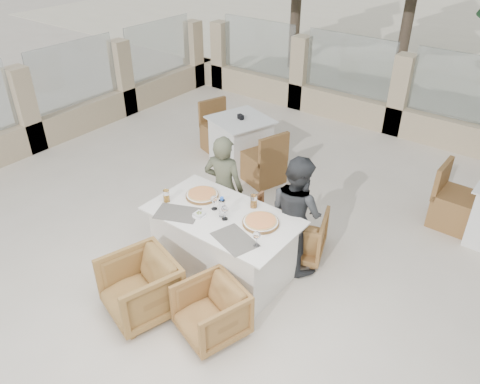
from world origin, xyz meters
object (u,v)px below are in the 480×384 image
Objects in this scene: beer_glass_right at (254,201)px; olive_dish at (199,214)px; wine_glass_corner at (257,238)px; bg_table_a at (241,142)px; diner_right at (296,213)px; dining_table at (223,244)px; armchair_far_right at (299,233)px; pizza_right at (261,222)px; wine_glass_centre at (214,202)px; pizza_left at (202,195)px; armchair_near_left at (140,288)px; wine_glass_near at (225,212)px; armchair_far_left at (232,210)px; diner_left at (224,188)px; water_bottle at (222,207)px; armchair_near_right at (211,312)px; beer_glass_left at (166,196)px.

beer_glass_right is 1.34× the size of olive_dish.
bg_table_a is (-1.95, 2.30, -0.48)m from wine_glass_corner.
bg_table_a is at bearing -19.15° from diner_right.
dining_table is 0.93m from armchair_far_right.
pizza_right reaches higher than dining_table.
wine_glass_centre reaches higher than pizza_right.
pizza_left is 1.21m from armchair_near_left.
diner_right reaches higher than pizza_left.
wine_glass_near reaches higher than dining_table.
beer_glass_right is 1.46m from armchair_near_left.
olive_dish is at bearing 176.97° from wine_glass_corner.
diner_left is at bearing 92.97° from armchair_far_left.
diner_left reaches higher than dining_table.
armchair_far_left is (-0.45, 0.71, -0.61)m from water_bottle.
wine_glass_centre reaches higher than pizza_left.
water_bottle is 0.84m from diner_right.
wine_glass_centre is 1.00× the size of wine_glass_near.
water_bottle reaches higher than pizza_left.
water_bottle is at bearing -38.25° from bg_table_a.
beer_glass_right is 0.21× the size of armchair_near_left.
diner_right is (0.80, 1.58, 0.37)m from armchair_near_left.
wine_glass_corner is 1.27m from diner_left.
armchair_far_right is 1.02m from diner_left.
dining_table is at bearing 67.59° from diner_right.
armchair_near_left reaches higher than armchair_near_right.
wine_glass_near is at bearing 44.07° from armchair_far_right.
wine_glass_near is 0.11× the size of bg_table_a.
armchair_near_right is at bearing 33.15° from armchair_near_left.
olive_dish is at bearing -155.70° from wine_glass_near.
wine_glass_corner is (0.51, -0.15, 0.00)m from wine_glass_near.
wine_glass_near is at bearing 163.33° from wine_glass_corner.
wine_glass_centre is at bearing 59.77° from diner_right.
olive_dish is at bearing 100.73° from armchair_near_left.
pizza_left is 1.05m from diner_right.
diner_left reaches higher than wine_glass_centre.
diner_left is (-0.43, 0.54, 0.29)m from dining_table.
armchair_far_right is (-0.10, 0.99, -0.58)m from wine_glass_corner.
olive_dish is at bearing -144.41° from water_bottle.
diner_left is at bearing 109.27° from olive_dish.
armchair_far_left is at bearing -37.73° from bg_table_a.
pizza_left is at bearing 77.82° from diner_left.
wine_glass_centre is (-0.14, 0.03, 0.48)m from dining_table.
dining_table is 4.28× the size of pizza_right.
pizza_left is 0.39m from beer_glass_left.
beer_glass_left is 0.47m from olive_dish.
diner_left is (-0.89, 1.30, 0.40)m from armchair_near_right.
water_bottle reaches higher than armchair_far_right.
pizza_right is 0.52m from diner_right.
olive_dish is at bearing -126.60° from beer_glass_right.
wine_glass_corner is 1.47m from armchair_far_left.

